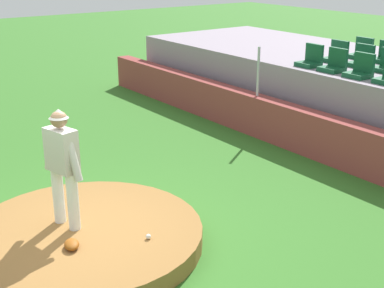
{
  "coord_description": "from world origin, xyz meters",
  "views": [
    {
      "loc": [
        6.57,
        -2.84,
        4.05
      ],
      "look_at": [
        0.0,
        1.94,
        1.17
      ],
      "focal_mm": 50.62,
      "sensor_mm": 36.0,
      "label": 1
    }
  ],
  "objects": [
    {
      "name": "baseball",
      "position": [
        0.81,
        0.6,
        0.31
      ],
      "size": [
        0.07,
        0.07,
        0.07
      ],
      "primitive_type": "sphere",
      "color": "white",
      "rests_on": "pitchers_mound"
    },
    {
      "name": "fence_post_left",
      "position": [
        -2.37,
        5.53,
        1.5
      ],
      "size": [
        0.06,
        0.06,
        1.13
      ],
      "primitive_type": "cylinder",
      "color": "silver",
      "rests_on": "brick_barrier"
    },
    {
      "name": "brick_barrier",
      "position": [
        0.0,
        5.53,
        0.47
      ],
      "size": [
        17.42,
        0.4,
        0.93
      ],
      "primitive_type": "cube",
      "color": "brown",
      "rests_on": "ground_plane"
    },
    {
      "name": "stadium_chair_6",
      "position": [
        -1.77,
        7.47,
        1.75
      ],
      "size": [
        0.48,
        0.44,
        0.5
      ],
      "rotation": [
        0.0,
        0.0,
        3.14
      ],
      "color": "#134F2D",
      "rests_on": "bleacher_platform"
    },
    {
      "name": "stadium_chair_1",
      "position": [
        -1.07,
        6.57,
        1.75
      ],
      "size": [
        0.48,
        0.44,
        0.5
      ],
      "rotation": [
        0.0,
        0.0,
        3.14
      ],
      "color": "#134F2D",
      "rests_on": "bleacher_platform"
    },
    {
      "name": "stadium_chair_2",
      "position": [
        -0.36,
        6.54,
        1.75
      ],
      "size": [
        0.48,
        0.44,
        0.5
      ],
      "rotation": [
        0.0,
        0.0,
        3.14
      ],
      "color": "#134F2D",
      "rests_on": "bleacher_platform"
    },
    {
      "name": "ground_plane",
      "position": [
        0.0,
        0.0,
        0.0
      ],
      "size": [
        60.0,
        60.0,
        0.0
      ],
      "primitive_type": "plane",
      "color": "#336F24"
    },
    {
      "name": "stadium_chair_0",
      "position": [
        -1.76,
        6.58,
        1.75
      ],
      "size": [
        0.48,
        0.44,
        0.5
      ],
      "rotation": [
        0.0,
        0.0,
        3.14
      ],
      "color": "#134F2D",
      "rests_on": "bleacher_platform"
    },
    {
      "name": "pitchers_mound",
      "position": [
        0.0,
        0.0,
        0.14
      ],
      "size": [
        3.44,
        3.44,
        0.27
      ],
      "primitive_type": "cylinder",
      "color": "olive",
      "rests_on": "ground_plane"
    },
    {
      "name": "stadium_chair_12",
      "position": [
        -1.73,
        8.34,
        1.75
      ],
      "size": [
        0.48,
        0.44,
        0.5
      ],
      "rotation": [
        0.0,
        0.0,
        3.14
      ],
      "color": "#134F2D",
      "rests_on": "bleacher_platform"
    },
    {
      "name": "pitcher",
      "position": [
        -0.25,
        -0.15,
        1.3
      ],
      "size": [
        0.83,
        0.36,
        1.77
      ],
      "rotation": [
        0.0,
        0.0,
        0.23
      ],
      "color": "white",
      "rests_on": "pitchers_mound"
    },
    {
      "name": "fielding_glove",
      "position": [
        0.4,
        -0.37,
        0.33
      ],
      "size": [
        0.35,
        0.29,
        0.11
      ],
      "primitive_type": "ellipsoid",
      "rotation": [
        0.0,
        0.0,
        2.8
      ],
      "color": "#904912",
      "rests_on": "pitchers_mound"
    },
    {
      "name": "stadium_chair_7",
      "position": [
        -1.06,
        7.49,
        1.75
      ],
      "size": [
        0.48,
        0.44,
        0.5
      ],
      "rotation": [
        0.0,
        0.0,
        3.14
      ],
      "color": "#134F2D",
      "rests_on": "bleacher_platform"
    }
  ]
}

